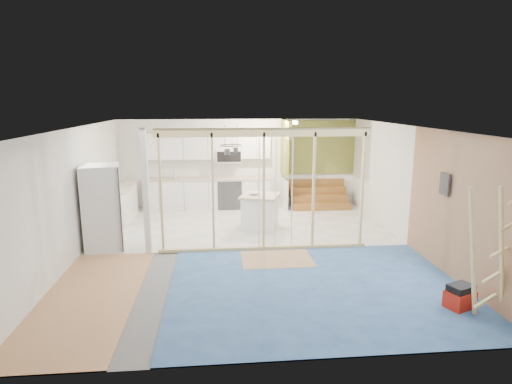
{
  "coord_description": "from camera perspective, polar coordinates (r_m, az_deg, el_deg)",
  "views": [
    {
      "loc": [
        -0.67,
        -8.61,
        3.12
      ],
      "look_at": [
        0.2,
        0.6,
        1.14
      ],
      "focal_mm": 30.0,
      "sensor_mm": 36.0,
      "label": 1
    }
  ],
  "objects": [
    {
      "name": "soap_bottle_a",
      "position": [
        12.56,
        -10.79,
        2.51
      ],
      "size": [
        0.13,
        0.13,
        0.31
      ],
      "primitive_type": "imported",
      "rotation": [
        0.0,
        0.0,
        -0.08
      ],
      "color": "silver",
      "rests_on": "base_cabinets"
    },
    {
      "name": "sheathing_panel",
      "position": [
        8.01,
        26.03,
        -2.32
      ],
      "size": [
        0.02,
        4.0,
        2.6
      ],
      "primitive_type": "cube",
      "color": "#A37958",
      "rests_on": "room"
    },
    {
      "name": "base_cabinets",
      "position": [
        12.3,
        -9.61,
        -0.57
      ],
      "size": [
        4.45,
        2.24,
        0.93
      ],
      "color": "white",
      "rests_on": "room"
    },
    {
      "name": "toolbox",
      "position": [
        7.4,
        25.56,
        -12.54
      ],
      "size": [
        0.49,
        0.44,
        0.39
      ],
      "rotation": [
        0.0,
        0.0,
        0.38
      ],
      "color": "#B11E10",
      "rests_on": "room"
    },
    {
      "name": "stud_frame",
      "position": [
        8.76,
        -2.49,
        1.99
      ],
      "size": [
        4.66,
        0.14,
        2.6
      ],
      "color": "#DCC886",
      "rests_on": "room"
    },
    {
      "name": "room",
      "position": [
        8.83,
        -0.9,
        0.16
      ],
      "size": [
        7.01,
        8.01,
        2.61
      ],
      "color": "slate",
      "rests_on": "ground"
    },
    {
      "name": "soap_bottle_b",
      "position": [
        12.4,
        -6.0,
        2.33
      ],
      "size": [
        0.12,
        0.12,
        0.22
      ],
      "primitive_type": "imported",
      "rotation": [
        0.0,
        0.0,
        -0.3
      ],
      "color": "white",
      "rests_on": "base_cabinets"
    },
    {
      "name": "upper_cabinets",
      "position": [
        12.49,
        -6.15,
        6.02
      ],
      "size": [
        3.6,
        0.41,
        0.85
      ],
      "color": "white",
      "rests_on": "room"
    },
    {
      "name": "island",
      "position": [
        10.58,
        0.55,
        -2.67
      ],
      "size": [
        1.12,
        1.12,
        0.86
      ],
      "rotation": [
        0.0,
        0.0,
        -0.33
      ],
      "color": "white",
      "rests_on": "room"
    },
    {
      "name": "ceiling_light",
      "position": [
        11.81,
        4.8,
        9.2
      ],
      "size": [
        0.32,
        0.32,
        0.08
      ],
      "primitive_type": "cylinder",
      "color": "#FFEABF",
      "rests_on": "room"
    },
    {
      "name": "floor_overlays",
      "position": [
        9.24,
        -0.44,
        -7.6
      ],
      "size": [
        7.0,
        8.0,
        0.03
      ],
      "color": "silver",
      "rests_on": "room"
    },
    {
      "name": "electrical_panel",
      "position": [
        8.42,
        23.87,
        0.97
      ],
      "size": [
        0.04,
        0.3,
        0.4
      ],
      "primitive_type": "cube",
      "color": "#3B3C41",
      "rests_on": "room"
    },
    {
      "name": "green_partition",
      "position": [
        12.75,
        7.01,
        2.15
      ],
      "size": [
        2.25,
        1.51,
        2.6
      ],
      "color": "olive",
      "rests_on": "room"
    },
    {
      "name": "fridge",
      "position": [
        9.64,
        -19.79,
        -1.94
      ],
      "size": [
        0.93,
        0.9,
        1.81
      ],
      "rotation": [
        0.0,
        0.0,
        0.21
      ],
      "color": "silver",
      "rests_on": "room"
    },
    {
      "name": "ladder",
      "position": [
        6.97,
        28.85,
        -7.1
      ],
      "size": [
        1.04,
        0.22,
        1.98
      ],
      "rotation": [
        0.0,
        0.0,
        0.39
      ],
      "color": "#F1DA93",
      "rests_on": "room"
    },
    {
      "name": "pot_rack",
      "position": [
        10.57,
        -3.38,
        5.94
      ],
      "size": [
        0.52,
        0.52,
        0.72
      ],
      "color": "black",
      "rests_on": "room"
    },
    {
      "name": "bowl",
      "position": [
        10.5,
        -0.26,
        -0.18
      ],
      "size": [
        0.3,
        0.3,
        0.06
      ],
      "primitive_type": "imported",
      "rotation": [
        0.0,
        0.0,
        0.16
      ],
      "color": "white",
      "rests_on": "island"
    }
  ]
}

